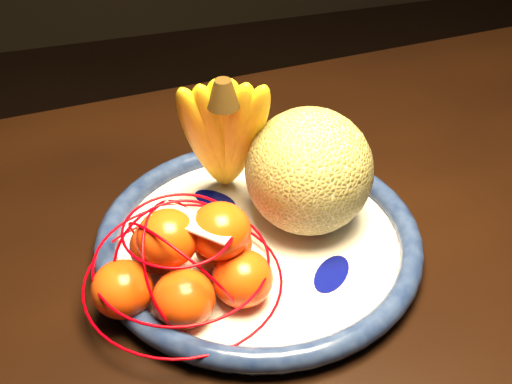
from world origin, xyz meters
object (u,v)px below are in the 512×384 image
object	(u,v)px
dining_table	(386,347)
banana_bunch	(224,131)
fruit_bowl	(259,242)
mandarin_bag	(187,262)
cantaloupe	(309,171)

from	to	relation	value
dining_table	banana_bunch	bearing A→B (deg)	122.96
dining_table	fruit_bowl	distance (m)	0.17
dining_table	banana_bunch	size ratio (longest dim) A/B	8.65
banana_bunch	mandarin_bag	xyz separation A→B (m)	(-0.07, -0.12, -0.06)
mandarin_bag	fruit_bowl	bearing A→B (deg)	29.40
dining_table	cantaloupe	xyz separation A→B (m)	(-0.05, 0.11, 0.16)
cantaloupe	banana_bunch	world-z (taller)	banana_bunch
dining_table	fruit_bowl	bearing A→B (deg)	135.58
dining_table	cantaloupe	distance (m)	0.20
dining_table	banana_bunch	world-z (taller)	banana_bunch
fruit_bowl	cantaloupe	bearing A→B (deg)	18.14
cantaloupe	dining_table	bearing A→B (deg)	-64.52
cantaloupe	mandarin_bag	distance (m)	0.16
dining_table	fruit_bowl	size ratio (longest dim) A/B	4.77
banana_bunch	mandarin_bag	distance (m)	0.15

